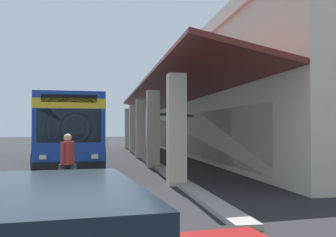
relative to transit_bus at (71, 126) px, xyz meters
The scene contains 6 objects.
ground 9.60m from the transit_bus, 95.72° to the left, with size 120.00×120.00×0.00m, color #262628.
curb_strip 5.39m from the transit_bus, 128.85° to the left, with size 33.29×0.50×0.12m, color #9E998E.
plaza_building 14.05m from the transit_bus, 103.22° to the left, with size 28.04×17.30×6.88m.
transit_bus is the anchor object (origin of this frame).
pedestrian 9.09m from the transit_bus, ahead, with size 0.61×0.47×1.62m.
potted_palm 5.38m from the transit_bus, 90.13° to the left, with size 1.73×2.10×2.57m.
Camera 1 is at (20.75, 0.08, 1.77)m, focal length 41.83 mm.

